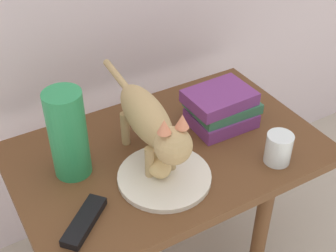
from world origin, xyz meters
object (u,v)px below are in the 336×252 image
at_px(side_table, 168,169).
at_px(candle_jar, 278,150).
at_px(green_vase, 68,134).
at_px(tv_remote, 84,221).
at_px(cat, 151,122).
at_px(book_stack, 221,107).
at_px(bread_roll, 159,166).
at_px(plate, 164,177).

xyz_separation_m(side_table, candle_jar, (0.23, -0.18, 0.11)).
distance_m(green_vase, tv_remote, 0.22).
bearing_deg(cat, book_stack, 11.63).
relative_size(cat, tv_remote, 3.19).
xyz_separation_m(side_table, bread_roll, (-0.07, -0.08, 0.11)).
distance_m(bread_roll, green_vase, 0.24).
relative_size(book_stack, candle_jar, 2.38).
xyz_separation_m(bread_roll, candle_jar, (0.30, -0.10, -0.00)).
relative_size(plate, book_stack, 1.17).
relative_size(side_table, green_vase, 3.50).
bearing_deg(cat, side_table, 21.00).
bearing_deg(side_table, tv_remote, -155.75).
xyz_separation_m(plate, green_vase, (-0.19, 0.14, 0.11)).
distance_m(side_table, green_vase, 0.32).
height_order(bread_roll, green_vase, green_vase).
xyz_separation_m(bread_roll, green_vase, (-0.18, 0.13, 0.08)).
relative_size(plate, cat, 0.50).
bearing_deg(green_vase, candle_jar, -26.00).
xyz_separation_m(side_table, book_stack, (0.19, 0.03, 0.13)).
relative_size(cat, candle_jar, 5.64).
bearing_deg(book_stack, side_table, -171.64).
relative_size(green_vase, tv_remote, 1.59).
xyz_separation_m(green_vase, candle_jar, (0.48, -0.23, -0.08)).
height_order(book_stack, green_vase, green_vase).
height_order(green_vase, tv_remote, green_vase).
height_order(book_stack, tv_remote, book_stack).
distance_m(side_table, tv_remote, 0.34).
height_order(green_vase, candle_jar, green_vase).
bearing_deg(book_stack, plate, -154.30).
bearing_deg(book_stack, green_vase, 177.40).
xyz_separation_m(side_table, tv_remote, (-0.30, -0.13, 0.08)).
bearing_deg(cat, green_vase, 158.97).
bearing_deg(book_stack, cat, -168.37).
height_order(plate, tv_remote, tv_remote).
distance_m(plate, green_vase, 0.26).
bearing_deg(green_vase, bread_roll, -36.47).
distance_m(bread_roll, book_stack, 0.29).
distance_m(plate, bread_roll, 0.04).
height_order(plate, bread_roll, bread_roll).
bearing_deg(green_vase, cat, -21.03).
bearing_deg(tv_remote, bread_roll, -28.61).
xyz_separation_m(plate, book_stack, (0.26, 0.12, 0.05)).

